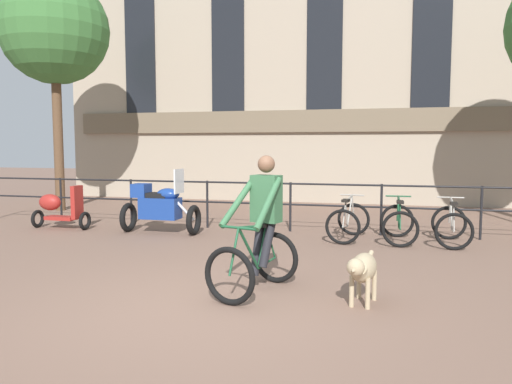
% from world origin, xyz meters
% --- Properties ---
extents(ground_plane, '(60.00, 60.00, 0.00)m').
position_xyz_m(ground_plane, '(0.00, 0.00, 0.00)').
color(ground_plane, '#7A5B4C').
extents(canal_railing, '(15.05, 0.05, 1.05)m').
position_xyz_m(canal_railing, '(-0.00, 5.20, 0.71)').
color(canal_railing, black).
rests_on(canal_railing, ground_plane).
extents(building_facade, '(18.00, 0.72, 8.81)m').
position_xyz_m(building_facade, '(-0.00, 10.99, 4.39)').
color(building_facade, gray).
rests_on(building_facade, ground_plane).
extents(cyclist_with_bike, '(0.97, 1.31, 1.70)m').
position_xyz_m(cyclist_with_bike, '(0.45, 0.81, 0.76)').
color(cyclist_with_bike, black).
rests_on(cyclist_with_bike, ground_plane).
extents(dog, '(0.37, 0.96, 0.61)m').
position_xyz_m(dog, '(1.73, 0.55, 0.42)').
color(dog, tan).
rests_on(dog, ground_plane).
extents(parked_motorcycle, '(1.61, 0.64, 1.35)m').
position_xyz_m(parked_motorcycle, '(-2.58, 4.26, 0.56)').
color(parked_motorcycle, black).
rests_on(parked_motorcycle, ground_plane).
extents(parked_bicycle_near_lamp, '(0.79, 1.18, 0.86)m').
position_xyz_m(parked_bicycle_near_lamp, '(1.27, 4.54, 0.36)').
color(parked_bicycle_near_lamp, black).
rests_on(parked_bicycle_near_lamp, ground_plane).
extents(parked_bicycle_mid_left, '(0.70, 1.13, 0.86)m').
position_xyz_m(parked_bicycle_mid_left, '(2.21, 4.54, 0.36)').
color(parked_bicycle_mid_left, black).
rests_on(parked_bicycle_mid_left, ground_plane).
extents(parked_bicycle_mid_right, '(0.69, 1.13, 0.86)m').
position_xyz_m(parked_bicycle_mid_right, '(3.14, 4.54, 0.36)').
color(parked_bicycle_mid_right, black).
rests_on(parked_bicycle_mid_right, ground_plane).
extents(parked_scooter, '(1.28, 0.41, 0.96)m').
position_xyz_m(parked_scooter, '(-4.98, 4.23, 0.46)').
color(parked_scooter, black).
rests_on(parked_scooter, ground_plane).
extents(tree_canalside_left, '(2.95, 2.95, 6.46)m').
position_xyz_m(tree_canalside_left, '(-6.95, 6.98, 4.96)').
color(tree_canalside_left, brown).
rests_on(tree_canalside_left, ground_plane).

